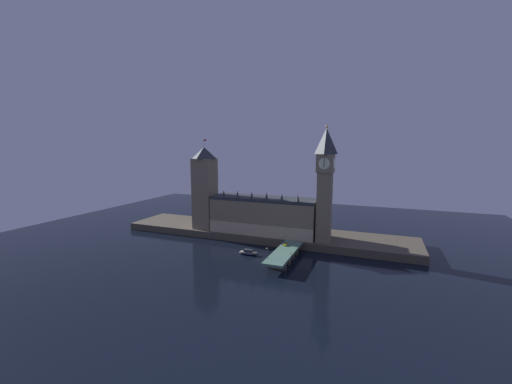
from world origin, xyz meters
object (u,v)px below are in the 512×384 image
object	(u,v)px
boat_upstream	(248,253)
pedestrian_far_rail	(282,243)
pedestrian_mid_walk	(291,253)
car_northbound_lead	(286,244)
street_lamp_far	(282,238)
victoria_tower	(205,188)
street_lamp_near	(267,252)
clock_tower	(325,181)

from	to	relation	value
boat_upstream	pedestrian_far_rail	bearing A→B (deg)	28.37
pedestrian_far_rail	pedestrian_mid_walk	bearing A→B (deg)	-56.92
pedestrian_mid_walk	car_northbound_lead	bearing A→B (deg)	116.35
car_northbound_lead	street_lamp_far	xyz separation A→B (m)	(-3.03, 2.80, 2.97)
street_lamp_far	boat_upstream	distance (m)	24.06
victoria_tower	street_lamp_near	xyz separation A→B (m)	(68.69, -48.77, -26.96)
clock_tower	street_lamp_far	bearing A→B (deg)	-145.39
pedestrian_far_rail	boat_upstream	world-z (taller)	pedestrian_far_rail
clock_tower	boat_upstream	bearing A→B (deg)	-145.38
clock_tower	boat_upstream	size ratio (longest dim) A/B	6.08
pedestrian_mid_walk	boat_upstream	bearing A→B (deg)	168.69
clock_tower	victoria_tower	distance (m)	92.80
street_lamp_far	boat_upstream	bearing A→B (deg)	-145.36
victoria_tower	pedestrian_far_rail	size ratio (longest dim) A/B	39.71
clock_tower	street_lamp_near	size ratio (longest dim) A/B	12.37
street_lamp_far	boat_upstream	world-z (taller)	street_lamp_far
street_lamp_near	car_northbound_lead	bearing A→B (deg)	83.51
victoria_tower	street_lamp_far	world-z (taller)	victoria_tower
victoria_tower	pedestrian_mid_walk	size ratio (longest dim) A/B	40.73
pedestrian_far_rail	boat_upstream	xyz separation A→B (m)	(-18.99, -10.26, -5.51)
clock_tower	victoria_tower	world-z (taller)	clock_tower
clock_tower	boat_upstream	world-z (taller)	clock_tower
clock_tower	pedestrian_far_rail	bearing A→B (deg)	-140.87
clock_tower	pedestrian_mid_walk	distance (m)	53.97
pedestrian_far_rail	street_lamp_far	size ratio (longest dim) A/B	0.29
victoria_tower	boat_upstream	bearing A→B (deg)	-32.70
clock_tower	pedestrian_far_rail	distance (m)	49.16
clock_tower	victoria_tower	bearing A→B (deg)	178.12
victoria_tower	boat_upstream	world-z (taller)	victoria_tower
car_northbound_lead	pedestrian_mid_walk	size ratio (longest dim) A/B	2.76
clock_tower	pedestrian_far_rail	size ratio (longest dim) A/B	44.23
street_lamp_near	street_lamp_far	bearing A→B (deg)	90.00
victoria_tower	pedestrian_far_rail	distance (m)	78.42
victoria_tower	street_lamp_near	world-z (taller)	victoria_tower
car_northbound_lead	boat_upstream	distance (m)	24.43
pedestrian_far_rail	victoria_tower	bearing A→B (deg)	162.40
clock_tower	pedestrian_mid_walk	size ratio (longest dim) A/B	45.37
car_northbound_lead	street_lamp_far	distance (m)	5.08
car_northbound_lead	pedestrian_far_rail	world-z (taller)	pedestrian_far_rail
boat_upstream	street_lamp_near	bearing A→B (deg)	-41.75
clock_tower	car_northbound_lead	size ratio (longest dim) A/B	16.42
clock_tower	pedestrian_mid_walk	world-z (taller)	clock_tower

